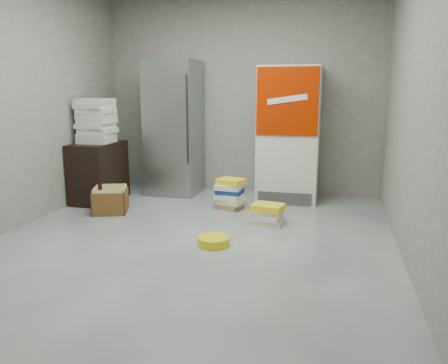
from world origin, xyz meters
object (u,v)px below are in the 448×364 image
coke_cooler (289,134)px  wood_shelf (99,172)px  phonebook_stack_main (230,194)px  cardboard_box (110,202)px  steel_fridge (174,128)px

coke_cooler → wood_shelf: coke_cooler is taller
coke_cooler → phonebook_stack_main: (-0.66, -0.68, -0.71)m
coke_cooler → cardboard_box: (-2.06, -1.21, -0.77)m
coke_cooler → wood_shelf: (-2.48, -0.72, -0.50)m
cardboard_box → phonebook_stack_main: bearing=1.5°
wood_shelf → coke_cooler: bearing=16.3°
wood_shelf → phonebook_stack_main: (1.82, 0.04, -0.20)m
wood_shelf → cardboard_box: size_ratio=1.58×
coke_cooler → phonebook_stack_main: bearing=-134.2°
phonebook_stack_main → coke_cooler: bearing=56.2°
steel_fridge → wood_shelf: 1.23m
coke_cooler → cardboard_box: size_ratio=3.55×
wood_shelf → cardboard_box: 0.70m
phonebook_stack_main → steel_fridge: bearing=155.6°
steel_fridge → coke_cooler: bearing=-0.2°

